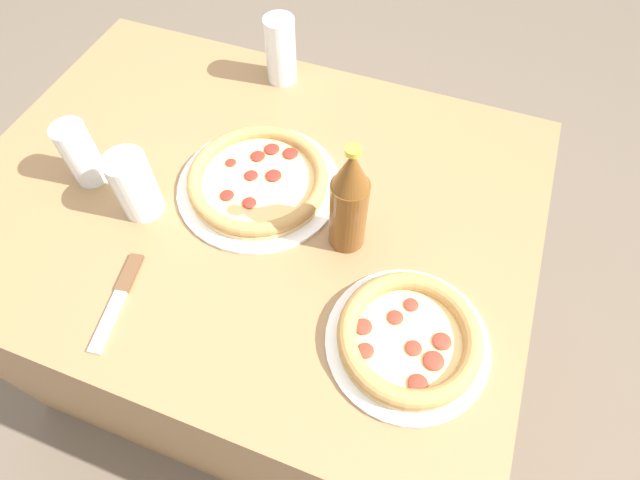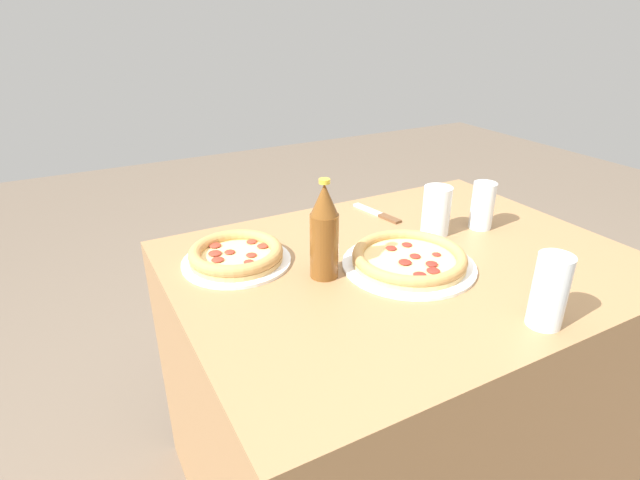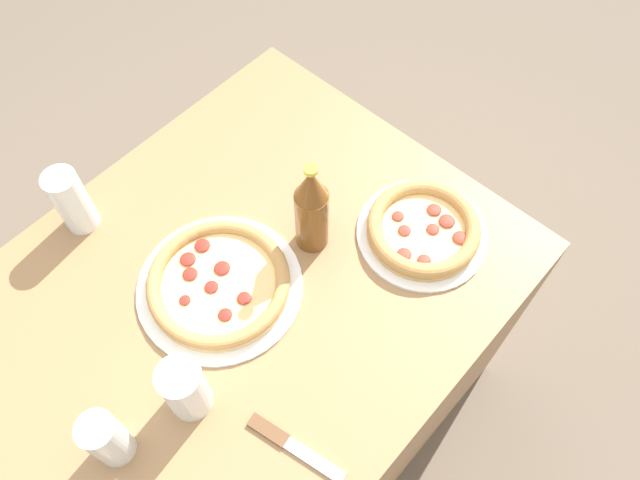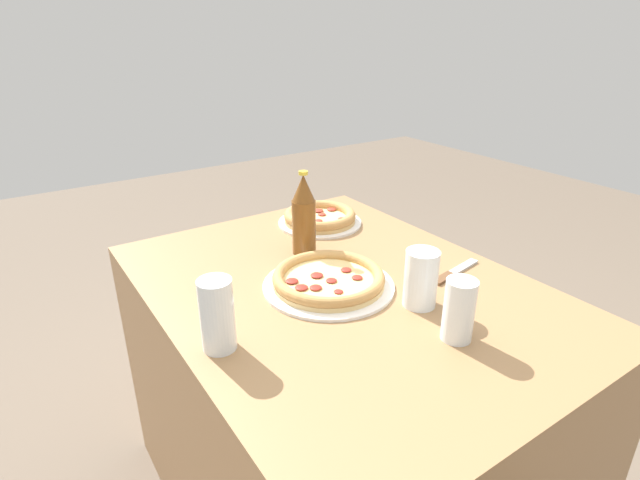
{
  "view_description": "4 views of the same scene",
  "coord_description": "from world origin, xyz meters",
  "px_view_note": "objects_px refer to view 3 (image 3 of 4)",
  "views": [
    {
      "loc": [
        -0.36,
        0.54,
        1.57
      ],
      "look_at": [
        -0.2,
        0.1,
        0.86
      ],
      "focal_mm": 28.0,
      "sensor_mm": 36.0,
      "label": 1
    },
    {
      "loc": [
        -0.73,
        -0.89,
        1.37
      ],
      "look_at": [
        -0.2,
        0.09,
        0.84
      ],
      "focal_mm": 28.0,
      "sensor_mm": 36.0,
      "label": 2
    },
    {
      "loc": [
        0.26,
        0.49,
        1.9
      ],
      "look_at": [
        -0.2,
        0.07,
        0.85
      ],
      "focal_mm": 35.0,
      "sensor_mm": 36.0,
      "label": 3
    },
    {
      "loc": [
        0.89,
        -0.66,
        1.39
      ],
      "look_at": [
        -0.18,
        0.06,
        0.83
      ],
      "focal_mm": 28.0,
      "sensor_mm": 36.0,
      "label": 4
    }
  ],
  "objects_px": {
    "pizza_margherita": "(423,229)",
    "glass_red_wine": "(72,202)",
    "pizza_pepperoni": "(219,283)",
    "glass_water": "(186,390)",
    "beer_bottle": "(312,209)",
    "knife": "(291,445)",
    "glass_lemonade": "(108,440)"
  },
  "relations": [
    {
      "from": "glass_water",
      "to": "glass_lemonade",
      "type": "bearing_deg",
      "value": -12.82
    },
    {
      "from": "glass_lemonade",
      "to": "pizza_pepperoni",
      "type": "bearing_deg",
      "value": -164.0
    },
    {
      "from": "pizza_margherita",
      "to": "glass_red_wine",
      "type": "height_order",
      "value": "glass_red_wine"
    },
    {
      "from": "pizza_pepperoni",
      "to": "knife",
      "type": "height_order",
      "value": "pizza_pepperoni"
    },
    {
      "from": "knife",
      "to": "pizza_pepperoni",
      "type": "bearing_deg",
      "value": -111.86
    },
    {
      "from": "pizza_pepperoni",
      "to": "pizza_margherita",
      "type": "distance_m",
      "value": 0.43
    },
    {
      "from": "pizza_margherita",
      "to": "glass_red_wine",
      "type": "bearing_deg",
      "value": -50.49
    },
    {
      "from": "glass_water",
      "to": "knife",
      "type": "xyz_separation_m",
      "value": [
        -0.06,
        0.19,
        -0.06
      ]
    },
    {
      "from": "pizza_pepperoni",
      "to": "glass_lemonade",
      "type": "distance_m",
      "value": 0.35
    },
    {
      "from": "knife",
      "to": "glass_lemonade",
      "type": "bearing_deg",
      "value": -47.03
    },
    {
      "from": "pizza_margherita",
      "to": "glass_lemonade",
      "type": "bearing_deg",
      "value": -10.29
    },
    {
      "from": "pizza_margherita",
      "to": "beer_bottle",
      "type": "relative_size",
      "value": 1.13
    },
    {
      "from": "glass_red_wine",
      "to": "beer_bottle",
      "type": "relative_size",
      "value": 0.64
    },
    {
      "from": "pizza_margherita",
      "to": "glass_red_wine",
      "type": "xyz_separation_m",
      "value": [
        0.46,
        -0.55,
        0.05
      ]
    },
    {
      "from": "glass_red_wine",
      "to": "glass_water",
      "type": "bearing_deg",
      "value": 77.32
    },
    {
      "from": "glass_lemonade",
      "to": "knife",
      "type": "distance_m",
      "value": 0.31
    },
    {
      "from": "knife",
      "to": "pizza_margherita",
      "type": "bearing_deg",
      "value": -169.33
    },
    {
      "from": "pizza_margherita",
      "to": "glass_lemonade",
      "type": "height_order",
      "value": "glass_lemonade"
    },
    {
      "from": "glass_red_wine",
      "to": "knife",
      "type": "relative_size",
      "value": 0.8
    },
    {
      "from": "pizza_margherita",
      "to": "glass_water",
      "type": "relative_size",
      "value": 1.99
    },
    {
      "from": "glass_lemonade",
      "to": "glass_water",
      "type": "relative_size",
      "value": 0.99
    },
    {
      "from": "glass_red_wine",
      "to": "knife",
      "type": "height_order",
      "value": "glass_red_wine"
    },
    {
      "from": "beer_bottle",
      "to": "knife",
      "type": "height_order",
      "value": "beer_bottle"
    },
    {
      "from": "glass_red_wine",
      "to": "knife",
      "type": "bearing_deg",
      "value": 86.43
    },
    {
      "from": "glass_water",
      "to": "beer_bottle",
      "type": "distance_m",
      "value": 0.41
    },
    {
      "from": "pizza_pepperoni",
      "to": "beer_bottle",
      "type": "relative_size",
      "value": 1.36
    },
    {
      "from": "pizza_pepperoni",
      "to": "glass_red_wine",
      "type": "distance_m",
      "value": 0.35
    },
    {
      "from": "glass_red_wine",
      "to": "beer_bottle",
      "type": "bearing_deg",
      "value": 127.04
    },
    {
      "from": "glass_red_wine",
      "to": "glass_lemonade",
      "type": "xyz_separation_m",
      "value": [
        0.25,
        0.43,
        -0.01
      ]
    },
    {
      "from": "pizza_margherita",
      "to": "glass_red_wine",
      "type": "distance_m",
      "value": 0.72
    },
    {
      "from": "glass_water",
      "to": "beer_bottle",
      "type": "xyz_separation_m",
      "value": [
        -0.4,
        -0.07,
        0.05
      ]
    },
    {
      "from": "beer_bottle",
      "to": "glass_water",
      "type": "bearing_deg",
      "value": 9.81
    }
  ]
}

